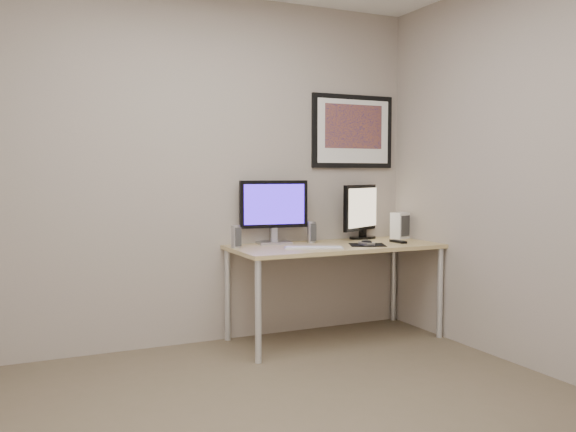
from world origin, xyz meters
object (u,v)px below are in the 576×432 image
at_px(monitor_large, 274,209).
at_px(keyboard, 314,248).
at_px(monitor_tv, 363,210).
at_px(fan_unit, 400,225).
at_px(desk, 335,253).
at_px(framed_art, 353,131).
at_px(speaker_left, 236,237).
at_px(speaker_right, 311,232).

height_order(monitor_large, keyboard, monitor_large).
xyz_separation_m(monitor_tv, keyboard, (-0.67, -0.41, -0.23)).
bearing_deg(keyboard, fan_unit, 40.36).
bearing_deg(desk, keyboard, -150.86).
height_order(desk, monitor_large, monitor_large).
bearing_deg(framed_art, keyboard, -141.92).
bearing_deg(desk, monitor_tv, 33.05).
bearing_deg(speaker_left, speaker_right, -7.00).
relative_size(speaker_right, keyboard, 0.40).
bearing_deg(framed_art, desk, -136.54).
distance_m(desk, speaker_right, 0.27).
bearing_deg(monitor_large, speaker_right, -2.67).
relative_size(speaker_left, fan_unit, 0.77).
xyz_separation_m(desk, monitor_tv, (0.42, 0.27, 0.31)).
height_order(monitor_large, speaker_left, monitor_large).
xyz_separation_m(speaker_left, keyboard, (0.50, -0.27, -0.08)).
height_order(monitor_large, monitor_tv, monitor_large).
xyz_separation_m(desk, monitor_large, (-0.40, 0.25, 0.34)).
relative_size(desk, fan_unit, 7.33).
relative_size(monitor_large, fan_unit, 2.47).
height_order(monitor_tv, fan_unit, monitor_tv).
distance_m(framed_art, speaker_right, 0.93).
relative_size(monitor_tv, keyboard, 1.23).
bearing_deg(speaker_right, monitor_tv, 7.29).
bearing_deg(framed_art, monitor_large, -173.92).
bearing_deg(desk, speaker_left, 170.17).
bearing_deg(monitor_large, framed_art, 13.08).
bearing_deg(monitor_tv, framed_art, 110.21).
bearing_deg(monitor_tv, speaker_right, 158.94).
xyz_separation_m(speaker_left, fan_unit, (1.48, 0.04, 0.03)).
bearing_deg(speaker_left, fan_unit, -11.64).
bearing_deg(fan_unit, desk, 174.30).
bearing_deg(speaker_right, desk, -64.27).
distance_m(monitor_tv, fan_unit, 0.34).
height_order(framed_art, speaker_right, framed_art).
xyz_separation_m(framed_art, fan_unit, (0.37, -0.16, -0.78)).
relative_size(framed_art, fan_unit, 3.44).
xyz_separation_m(monitor_tv, fan_unit, (0.30, -0.10, -0.13)).
distance_m(desk, speaker_left, 0.78).
bearing_deg(monitor_large, speaker_left, -154.35).
height_order(desk, framed_art, framed_art).
bearing_deg(monitor_large, monitor_tv, 8.42).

